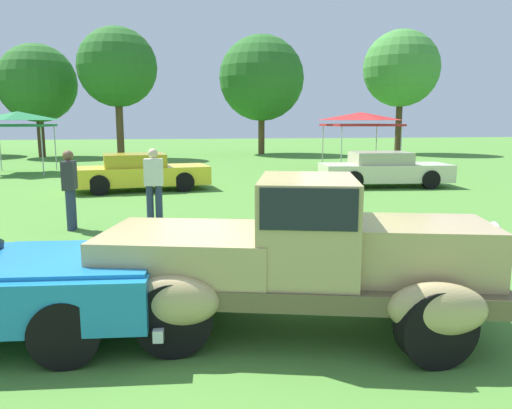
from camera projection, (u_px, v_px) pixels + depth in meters
ground_plane at (249, 313)px, 6.05m from camera, size 120.00×120.00×0.00m
feature_pickup_truck at (300, 254)px, 5.43m from camera, size 4.45×2.61×1.70m
show_car_yellow at (139, 173)px, 16.61m from camera, size 4.64×2.33×1.22m
show_car_cream at (384, 170)px, 17.59m from camera, size 4.57×2.03×1.22m
spectator_near_truck at (154, 183)px, 11.23m from camera, size 0.43×0.29×1.69m
spectator_between_cars at (70, 187)px, 10.54m from camera, size 0.26×0.41×1.69m
canopy_tent_left_field at (18, 118)px, 21.86m from camera, size 2.70×2.70×2.71m
canopy_tent_center_field at (361, 118)px, 23.96m from camera, size 3.18×3.18×2.71m
treeline_mid_left at (37, 83)px, 31.47m from camera, size 4.87×4.87×7.08m
treeline_center at (117, 67)px, 29.93m from camera, size 4.73×4.73×7.85m
treeline_mid_right at (261, 78)px, 34.32m from camera, size 5.82×5.82×8.10m
treeline_far_right at (401, 69)px, 34.70m from camera, size 5.26×5.26×8.52m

